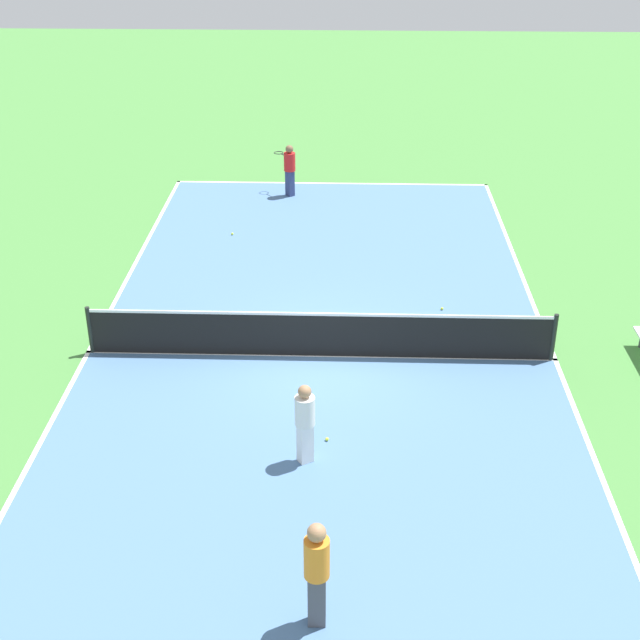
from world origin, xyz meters
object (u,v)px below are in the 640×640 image
(tennis_ball_midcourt, at_px, (327,439))
(player_center_orange, at_px, (317,568))
(tennis_ball_left_sideline, at_px, (232,234))
(tennis_ball_right_alley, at_px, (442,309))
(player_coach_red, at_px, (289,167))
(tennis_net, at_px, (320,333))
(player_far_white, at_px, (305,419))

(tennis_ball_midcourt, bearing_deg, player_center_orange, 89.66)
(tennis_ball_left_sideline, height_order, tennis_ball_right_alley, same)
(tennis_ball_right_alley, bearing_deg, player_coach_red, -62.25)
(tennis_net, bearing_deg, player_center_orange, 91.59)
(tennis_ball_right_alley, bearing_deg, player_far_white, 63.77)
(tennis_net, bearing_deg, tennis_ball_right_alley, -141.31)
(tennis_ball_left_sideline, xyz_separation_m, tennis_ball_right_alley, (-5.60, 4.53, 0.00))
(player_center_orange, height_order, tennis_ball_left_sideline, player_center_orange)
(player_far_white, distance_m, tennis_ball_right_alley, 6.82)
(tennis_ball_midcourt, bearing_deg, tennis_ball_left_sideline, -73.36)
(tennis_ball_midcourt, bearing_deg, player_far_white, 59.10)
(player_coach_red, height_order, tennis_ball_left_sideline, player_coach_red)
(tennis_ball_left_sideline, relative_size, tennis_ball_midcourt, 1.00)
(tennis_ball_right_alley, bearing_deg, tennis_ball_left_sideline, -38.99)
(tennis_ball_left_sideline, bearing_deg, player_coach_red, -113.13)
(tennis_net, relative_size, tennis_ball_midcourt, 148.50)
(tennis_ball_left_sideline, bearing_deg, tennis_ball_right_alley, 141.01)
(tennis_net, height_order, tennis_ball_right_alley, tennis_net)
(tennis_net, height_order, player_center_orange, player_center_orange)
(player_far_white, relative_size, tennis_ball_right_alley, 23.37)
(tennis_ball_left_sideline, bearing_deg, player_center_orange, 101.60)
(tennis_ball_right_alley, bearing_deg, player_center_orange, 75.01)
(player_center_orange, bearing_deg, tennis_net, 91.13)
(tennis_net, xyz_separation_m, tennis_ball_left_sideline, (2.75, -6.82, -0.52))
(player_far_white, bearing_deg, tennis_ball_right_alley, -148.77)
(tennis_net, relative_size, tennis_ball_right_alley, 148.50)
(tennis_net, height_order, player_far_white, player_far_white)
(player_center_orange, distance_m, tennis_ball_left_sideline, 14.74)
(tennis_ball_left_sideline, bearing_deg, player_far_white, 103.82)
(player_center_orange, xyz_separation_m, player_far_white, (0.35, -3.80, -0.13))
(player_center_orange, xyz_separation_m, tennis_ball_left_sideline, (2.96, -14.40, -0.99))
(player_far_white, height_order, tennis_ball_right_alley, player_far_white)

